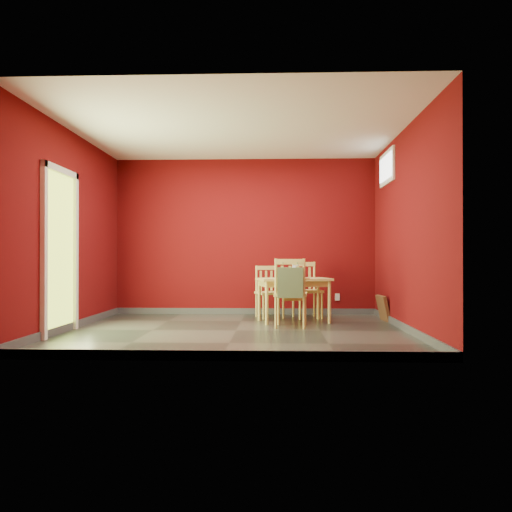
{
  "coord_description": "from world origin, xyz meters",
  "views": [
    {
      "loc": [
        0.51,
        -6.66,
        0.96
      ],
      "look_at": [
        0.25,
        0.45,
        1.0
      ],
      "focal_mm": 35.0,
      "sensor_mm": 36.0,
      "label": 1
    }
  ],
  "objects_px": {
    "dining_table": "(294,284)",
    "chair_far_left": "(269,291)",
    "chair_far_right": "(306,289)",
    "picture_frame": "(383,308)",
    "chair_near": "(291,292)",
    "cat": "(295,271)",
    "tote_bag": "(290,282)"
  },
  "relations": [
    {
      "from": "chair_far_right",
      "to": "chair_near",
      "type": "distance_m",
      "value": 1.19
    },
    {
      "from": "chair_near",
      "to": "picture_frame",
      "type": "xyz_separation_m",
      "value": [
        1.45,
        0.78,
        -0.29
      ]
    },
    {
      "from": "chair_near",
      "to": "tote_bag",
      "type": "xyz_separation_m",
      "value": [
        -0.01,
        -0.23,
        0.15
      ]
    },
    {
      "from": "chair_far_right",
      "to": "picture_frame",
      "type": "distance_m",
      "value": 1.24
    },
    {
      "from": "tote_bag",
      "to": "picture_frame",
      "type": "height_order",
      "value": "tote_bag"
    },
    {
      "from": "dining_table",
      "to": "chair_far_left",
      "type": "xyz_separation_m",
      "value": [
        -0.38,
        0.56,
        -0.15
      ]
    },
    {
      "from": "chair_far_left",
      "to": "picture_frame",
      "type": "height_order",
      "value": "chair_far_left"
    },
    {
      "from": "chair_far_left",
      "to": "picture_frame",
      "type": "xyz_separation_m",
      "value": [
        1.77,
        -0.4,
        -0.24
      ]
    },
    {
      "from": "dining_table",
      "to": "picture_frame",
      "type": "bearing_deg",
      "value": 6.61
    },
    {
      "from": "dining_table",
      "to": "chair_near",
      "type": "relative_size",
      "value": 1.23
    },
    {
      "from": "cat",
      "to": "picture_frame",
      "type": "bearing_deg",
      "value": -16.04
    },
    {
      "from": "picture_frame",
      "to": "chair_far_left",
      "type": "bearing_deg",
      "value": 167.3
    },
    {
      "from": "dining_table",
      "to": "chair_near",
      "type": "distance_m",
      "value": 0.63
    },
    {
      "from": "dining_table",
      "to": "tote_bag",
      "type": "relative_size",
      "value": 2.48
    },
    {
      "from": "chair_far_right",
      "to": "picture_frame",
      "type": "height_order",
      "value": "chair_far_right"
    },
    {
      "from": "dining_table",
      "to": "chair_near",
      "type": "height_order",
      "value": "chair_near"
    },
    {
      "from": "chair_far_left",
      "to": "tote_bag",
      "type": "relative_size",
      "value": 1.77
    },
    {
      "from": "dining_table",
      "to": "chair_far_right",
      "type": "bearing_deg",
      "value": 67.02
    },
    {
      "from": "chair_near",
      "to": "tote_bag",
      "type": "relative_size",
      "value": 2.01
    },
    {
      "from": "chair_near",
      "to": "picture_frame",
      "type": "relative_size",
      "value": 2.36
    },
    {
      "from": "dining_table",
      "to": "cat",
      "type": "xyz_separation_m",
      "value": [
        0.02,
        0.02,
        0.2
      ]
    },
    {
      "from": "picture_frame",
      "to": "chair_far_right",
      "type": "bearing_deg",
      "value": 161.69
    },
    {
      "from": "chair_far_left",
      "to": "cat",
      "type": "distance_m",
      "value": 0.76
    },
    {
      "from": "picture_frame",
      "to": "chair_near",
      "type": "bearing_deg",
      "value": -151.86
    },
    {
      "from": "dining_table",
      "to": "chair_far_right",
      "type": "height_order",
      "value": "chair_far_right"
    },
    {
      "from": "chair_near",
      "to": "picture_frame",
      "type": "distance_m",
      "value": 1.67
    },
    {
      "from": "dining_table",
      "to": "cat",
      "type": "distance_m",
      "value": 0.2
    },
    {
      "from": "picture_frame",
      "to": "dining_table",
      "type": "bearing_deg",
      "value": -173.39
    },
    {
      "from": "dining_table",
      "to": "chair_far_left",
      "type": "relative_size",
      "value": 1.4
    },
    {
      "from": "chair_near",
      "to": "cat",
      "type": "xyz_separation_m",
      "value": [
        0.09,
        0.63,
        0.29
      ]
    },
    {
      "from": "dining_table",
      "to": "tote_bag",
      "type": "xyz_separation_m",
      "value": [
        -0.08,
        -0.84,
        0.06
      ]
    },
    {
      "from": "chair_near",
      "to": "cat",
      "type": "relative_size",
      "value": 2.11
    }
  ]
}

